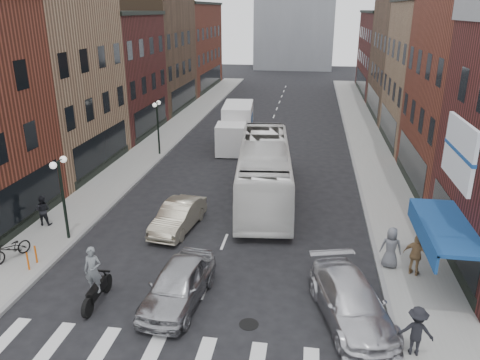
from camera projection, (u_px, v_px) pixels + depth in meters
name	position (u px, v px, depth m)	size (l,w,h in m)	color
ground	(200.00, 303.00, 17.70)	(160.00, 160.00, 0.00)	black
sidewalk_left	(162.00, 140.00, 39.30)	(3.00, 74.00, 0.15)	gray
sidewalk_right	(369.00, 149.00, 36.88)	(3.00, 74.00, 0.15)	gray
curb_left	(179.00, 142.00, 39.11)	(0.20, 74.00, 0.16)	gray
curb_right	(350.00, 149.00, 37.12)	(0.20, 74.00, 0.16)	gray
crosswalk_stripes	(178.00, 358.00, 14.92)	(12.00, 2.20, 0.01)	silver
bldg_left_mid_a	(24.00, 79.00, 30.71)	(10.30, 10.20, 12.30)	#916D50
bldg_left_mid_b	(93.00, 74.00, 40.33)	(10.30, 10.20, 10.30)	#491D1A
bldg_left_far_a	(137.00, 47.00, 50.03)	(10.30, 12.20, 13.30)	#4C3726
bldg_left_far_b	(175.00, 47.00, 63.36)	(10.30, 16.20, 11.30)	maroon
bldg_right_mid_b	(460.00, 75.00, 35.89)	(10.30, 10.20, 11.30)	#916D50
bldg_right_far_a	(429.00, 56.00, 45.92)	(10.30, 12.20, 12.30)	#4C3726
bldg_right_far_b	(403.00, 53.00, 59.26)	(10.30, 16.20, 10.30)	#491D1A
awning_blue	(441.00, 227.00, 17.84)	(1.80, 5.00, 0.78)	navy
billboard_sign	(462.00, 154.00, 14.83)	(1.52, 3.00, 3.70)	black
streetlamp_near	(61.00, 184.00, 21.47)	(0.32, 1.22, 4.11)	black
streetlamp_far	(157.00, 118.00, 34.46)	(0.32, 1.22, 4.11)	black
bike_rack	(32.00, 258.00, 19.80)	(0.08, 0.68, 0.80)	#D8590C
box_truck	(236.00, 127.00, 37.40)	(2.66, 7.56, 3.22)	silver
motorcycle_rider	(95.00, 278.00, 17.23)	(0.67, 2.36, 2.41)	black
transit_bus	(264.00, 170.00, 27.07)	(2.83, 12.10, 3.37)	white
sedan_left_near	(178.00, 284.00, 17.48)	(1.86, 4.61, 1.57)	#A5A6AA
sedan_left_far	(178.00, 216.00, 23.39)	(1.50, 4.29, 1.41)	beige
curb_car	(351.00, 302.00, 16.49)	(2.10, 5.18, 1.50)	silver
parked_bicycle	(11.00, 249.00, 20.35)	(0.65, 1.86, 0.97)	black
ped_left_solo	(43.00, 210.00, 23.53)	(0.76, 0.44, 1.57)	black
ped_right_a	(416.00, 331.00, 14.63)	(1.09, 0.54, 1.68)	black
ped_right_b	(416.00, 255.00, 19.04)	(1.04, 0.52, 1.78)	#92714A
ped_right_c	(391.00, 248.00, 19.62)	(0.88, 0.57, 1.79)	slate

